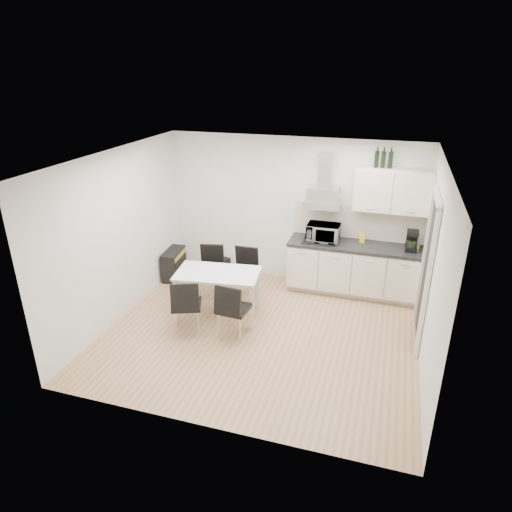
{
  "coord_description": "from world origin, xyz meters",
  "views": [
    {
      "loc": [
        1.64,
        -5.59,
        3.74
      ],
      "look_at": [
        -0.17,
        0.32,
        1.1
      ],
      "focal_mm": 32.0,
      "sensor_mm": 36.0,
      "label": 1
    }
  ],
  "objects_px": {
    "chair_far_right": "(244,275)",
    "chair_near_left": "(187,305)",
    "dining_table": "(218,278)",
    "guitar_amp": "(174,264)",
    "kitchenette": "(357,249)",
    "floor_speaker": "(225,265)",
    "chair_near_right": "(234,309)",
    "chair_far_left": "(211,272)"
  },
  "relations": [
    {
      "from": "chair_near_right",
      "to": "chair_far_right",
      "type": "bearing_deg",
      "value": 106.61
    },
    {
      "from": "dining_table",
      "to": "floor_speaker",
      "type": "distance_m",
      "value": 1.74
    },
    {
      "from": "dining_table",
      "to": "guitar_amp",
      "type": "xyz_separation_m",
      "value": [
        -1.31,
        1.06,
        -0.39
      ]
    },
    {
      "from": "kitchenette",
      "to": "guitar_amp",
      "type": "height_order",
      "value": "kitchenette"
    },
    {
      "from": "dining_table",
      "to": "chair_far_right",
      "type": "bearing_deg",
      "value": 65.72
    },
    {
      "from": "chair_far_left",
      "to": "chair_far_right",
      "type": "bearing_deg",
      "value": 173.54
    },
    {
      "from": "kitchenette",
      "to": "chair_near_left",
      "type": "height_order",
      "value": "kitchenette"
    },
    {
      "from": "kitchenette",
      "to": "floor_speaker",
      "type": "xyz_separation_m",
      "value": [
        -2.46,
        0.17,
        -0.7
      ]
    },
    {
      "from": "dining_table",
      "to": "chair_near_right",
      "type": "height_order",
      "value": "chair_near_right"
    },
    {
      "from": "chair_far_left",
      "to": "chair_far_right",
      "type": "relative_size",
      "value": 1.0
    },
    {
      "from": "chair_near_left",
      "to": "floor_speaker",
      "type": "bearing_deg",
      "value": 74.58
    },
    {
      "from": "dining_table",
      "to": "chair_near_left",
      "type": "bearing_deg",
      "value": -121.89
    },
    {
      "from": "chair_far_right",
      "to": "guitar_amp",
      "type": "height_order",
      "value": "chair_far_right"
    },
    {
      "from": "kitchenette",
      "to": "dining_table",
      "type": "distance_m",
      "value": 2.44
    },
    {
      "from": "dining_table",
      "to": "guitar_amp",
      "type": "relative_size",
      "value": 2.03
    },
    {
      "from": "dining_table",
      "to": "chair_far_left",
      "type": "distance_m",
      "value": 0.72
    },
    {
      "from": "kitchenette",
      "to": "floor_speaker",
      "type": "height_order",
      "value": "kitchenette"
    },
    {
      "from": "chair_far_right",
      "to": "chair_far_left",
      "type": "bearing_deg",
      "value": 6.05
    },
    {
      "from": "dining_table",
      "to": "guitar_amp",
      "type": "bearing_deg",
      "value": 133.74
    },
    {
      "from": "dining_table",
      "to": "chair_near_left",
      "type": "height_order",
      "value": "chair_near_left"
    },
    {
      "from": "dining_table",
      "to": "floor_speaker",
      "type": "relative_size",
      "value": 5.09
    },
    {
      "from": "kitchenette",
      "to": "guitar_amp",
      "type": "relative_size",
      "value": 3.78
    },
    {
      "from": "dining_table",
      "to": "chair_near_left",
      "type": "distance_m",
      "value": 0.68
    },
    {
      "from": "dining_table",
      "to": "chair_near_right",
      "type": "relative_size",
      "value": 1.54
    },
    {
      "from": "floor_speaker",
      "to": "guitar_amp",
      "type": "bearing_deg",
      "value": -128.55
    },
    {
      "from": "dining_table",
      "to": "chair_far_right",
      "type": "xyz_separation_m",
      "value": [
        0.2,
        0.65,
        -0.22
      ]
    },
    {
      "from": "chair_near_right",
      "to": "guitar_amp",
      "type": "xyz_separation_m",
      "value": [
        -1.74,
        1.55,
        -0.17
      ]
    },
    {
      "from": "chair_far_left",
      "to": "guitar_amp",
      "type": "xyz_separation_m",
      "value": [
        -0.95,
        0.47,
        -0.17
      ]
    },
    {
      "from": "chair_near_left",
      "to": "chair_near_right",
      "type": "relative_size",
      "value": 1.0
    },
    {
      "from": "chair_far_right",
      "to": "chair_near_right",
      "type": "relative_size",
      "value": 1.0
    },
    {
      "from": "chair_far_right",
      "to": "guitar_amp",
      "type": "distance_m",
      "value": 1.57
    },
    {
      "from": "kitchenette",
      "to": "guitar_amp",
      "type": "distance_m",
      "value": 3.35
    },
    {
      "from": "chair_far_left",
      "to": "chair_far_right",
      "type": "height_order",
      "value": "same"
    },
    {
      "from": "kitchenette",
      "to": "chair_far_left",
      "type": "bearing_deg",
      "value": -160.42
    },
    {
      "from": "chair_far_right",
      "to": "chair_near_right",
      "type": "xyz_separation_m",
      "value": [
        0.23,
        -1.15,
        0.0
      ]
    },
    {
      "from": "floor_speaker",
      "to": "kitchenette",
      "type": "bearing_deg",
      "value": 15.04
    },
    {
      "from": "kitchenette",
      "to": "floor_speaker",
      "type": "bearing_deg",
      "value": 176.16
    },
    {
      "from": "chair_near_left",
      "to": "chair_near_right",
      "type": "distance_m",
      "value": 0.71
    },
    {
      "from": "chair_far_right",
      "to": "chair_near_right",
      "type": "distance_m",
      "value": 1.17
    },
    {
      "from": "guitar_amp",
      "to": "dining_table",
      "type": "bearing_deg",
      "value": -45.29
    },
    {
      "from": "chair_far_right",
      "to": "chair_near_left",
      "type": "height_order",
      "value": "same"
    },
    {
      "from": "chair_far_left",
      "to": "guitar_amp",
      "type": "height_order",
      "value": "chair_far_left"
    }
  ]
}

